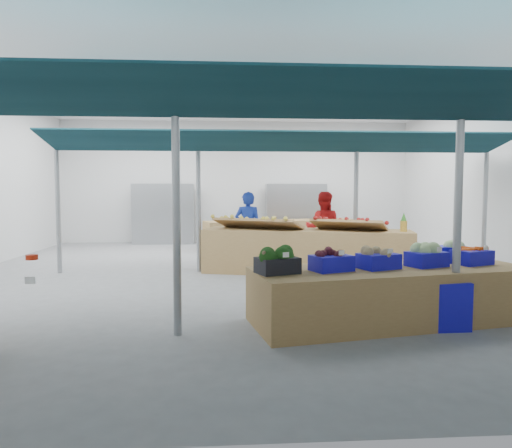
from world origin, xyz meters
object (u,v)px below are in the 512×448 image
at_px(crate_stack, 446,305).
at_px(vendor_left, 248,229).
at_px(veg_counter, 392,295).
at_px(vendor_right, 323,228).
at_px(fruit_counter, 306,251).

height_order(crate_stack, vendor_left, vendor_left).
xyz_separation_m(veg_counter, vendor_right, (0.10, 4.83, 0.51)).
distance_m(crate_stack, vendor_right, 5.26).
bearing_deg(crate_stack, vendor_right, 95.15).
distance_m(fruit_counter, vendor_left, 1.68).
relative_size(crate_stack, vendor_left, 0.35).
xyz_separation_m(crate_stack, vendor_right, (-0.47, 5.21, 0.57)).
bearing_deg(fruit_counter, veg_counter, -67.64).
bearing_deg(fruit_counter, crate_stack, -60.72).
relative_size(veg_counter, crate_stack, 6.11).
distance_m(vendor_left, vendor_right, 1.80).
bearing_deg(vendor_left, vendor_right, -165.30).
xyz_separation_m(veg_counter, fruit_counter, (-0.50, 3.73, 0.11)).
bearing_deg(crate_stack, fruit_counter, 104.58).
bearing_deg(veg_counter, vendor_left, 98.71).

